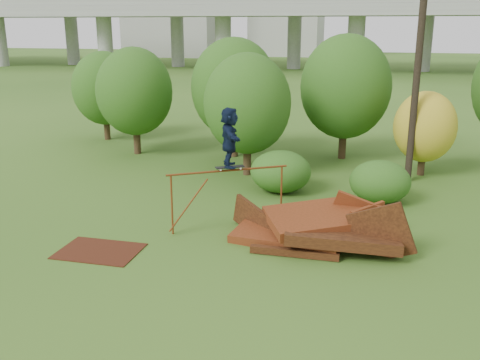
% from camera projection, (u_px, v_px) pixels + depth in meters
% --- Properties ---
extents(ground, '(240.00, 240.00, 0.00)m').
position_uv_depth(ground, '(250.00, 256.00, 14.90)').
color(ground, '#2D5116').
rests_on(ground, ground).
extents(scrap_pile, '(5.65, 3.25, 1.97)m').
position_uv_depth(scrap_pile, '(317.00, 229.00, 15.73)').
color(scrap_pile, '#4A240D').
rests_on(scrap_pile, ground).
extents(grind_rail, '(3.33, 2.08, 1.92)m').
position_uv_depth(grind_rail, '(228.00, 184.00, 16.60)').
color(grind_rail, '#6A3210').
rests_on(grind_rail, ground).
extents(skateboard, '(0.89, 0.67, 0.09)m').
position_uv_depth(skateboard, '(230.00, 167.00, 16.46)').
color(skateboard, black).
rests_on(skateboard, grind_rail).
extents(skater, '(1.06, 1.78, 1.83)m').
position_uv_depth(skater, '(230.00, 137.00, 16.20)').
color(skater, black).
rests_on(skater, skateboard).
extents(flat_plate, '(2.29, 1.64, 0.03)m').
position_uv_depth(flat_plate, '(99.00, 251.00, 15.21)').
color(flat_plate, '#3C190C').
rests_on(flat_plate, ground).
extents(tree_0, '(3.71, 3.71, 5.23)m').
position_uv_depth(tree_0, '(134.00, 92.00, 25.95)').
color(tree_0, black).
rests_on(tree_0, ground).
extents(tree_1, '(4.09, 4.09, 5.70)m').
position_uv_depth(tree_1, '(234.00, 88.00, 25.33)').
color(tree_1, black).
rests_on(tree_1, ground).
extents(tree_2, '(3.66, 3.66, 5.16)m').
position_uv_depth(tree_2, '(247.00, 104.00, 22.21)').
color(tree_2, black).
rests_on(tree_2, ground).
extents(tree_3, '(4.22, 4.22, 5.86)m').
position_uv_depth(tree_3, '(345.00, 87.00, 24.90)').
color(tree_3, black).
rests_on(tree_3, ground).
extents(tree_4, '(2.60, 2.60, 3.59)m').
position_uv_depth(tree_4, '(425.00, 127.00, 22.43)').
color(tree_4, black).
rests_on(tree_4, ground).
extents(tree_6, '(3.49, 3.49, 4.88)m').
position_uv_depth(tree_6, '(104.00, 88.00, 29.32)').
color(tree_6, black).
rests_on(tree_6, ground).
extents(shrub_left, '(2.34, 2.16, 1.62)m').
position_uv_depth(shrub_left, '(281.00, 172.00, 20.45)').
color(shrub_left, '#264F15').
rests_on(shrub_left, ground).
extents(shrub_right, '(2.19, 2.00, 1.55)m').
position_uv_depth(shrub_right, '(380.00, 182.00, 19.25)').
color(shrub_right, '#264F15').
rests_on(shrub_right, ground).
extents(utility_pole, '(1.40, 0.28, 10.43)m').
position_uv_depth(utility_pole, '(419.00, 50.00, 20.59)').
color(utility_pole, black).
rests_on(utility_pole, ground).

